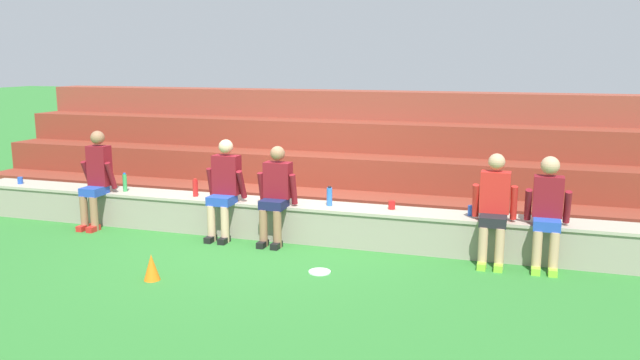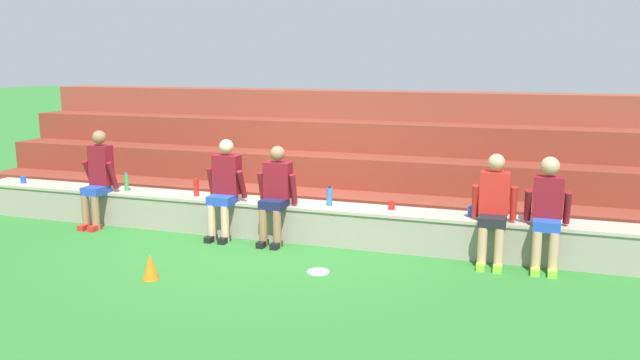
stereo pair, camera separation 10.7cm
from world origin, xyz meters
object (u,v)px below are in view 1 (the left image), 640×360
person_left_of_center (224,186)px  plastic_cup_left_end (392,205)px  person_far_left (96,177)px  water_bottle_near_left (329,196)px  sports_cone (152,267)px  person_right_of_center (494,206)px  person_far_right (548,209)px  water_bottle_near_right (195,188)px  water_bottle_mid_right (125,183)px  plastic_cup_middle (471,211)px  plastic_cup_right_end (20,180)px  person_center (276,192)px  frisbee (320,272)px

person_left_of_center → plastic_cup_left_end: bearing=7.7°
person_far_left → plastic_cup_left_end: bearing=4.5°
person_far_left → person_left_of_center: size_ratio=1.04×
water_bottle_near_left → sports_cone: bearing=-124.9°
person_right_of_center → person_far_right: (0.61, -0.00, 0.01)m
person_far_left → water_bottle_near_right: 1.51m
person_left_of_center → water_bottle_mid_right: person_left_of_center is taller
person_far_right → plastic_cup_middle: 0.95m
plastic_cup_right_end → plastic_cup_left_end: 5.99m
plastic_cup_left_end → sports_cone: plastic_cup_left_end is taller
person_left_of_center → plastic_cup_right_end: bearing=176.7°
person_left_of_center → person_center: size_ratio=1.04×
sports_cone → water_bottle_near_right: bearing=105.2°
person_center → plastic_cup_left_end: bearing=12.1°
person_far_right → water_bottle_near_right: 4.80m
person_far_right → sports_cone: (-4.23, -1.83, -0.57)m
person_far_right → water_bottle_near_left: (-2.77, 0.26, -0.09)m
person_far_right → person_far_left: bearing=-179.7°
plastic_cup_left_end → sports_cone: (-2.30, -2.15, -0.41)m
water_bottle_near_right → sports_cone: 2.20m
sports_cone → person_left_of_center: bearing=89.5°
person_far_left → frisbee: (3.78, -0.98, -0.74)m
plastic_cup_left_end → plastic_cup_middle: bearing=-1.6°
sports_cone → person_right_of_center: bearing=26.9°
person_center → water_bottle_near_left: 0.73m
person_far_left → person_right_of_center: bearing=0.3°
person_far_left → plastic_cup_middle: size_ratio=11.08×
water_bottle_mid_right → water_bottle_near_left: bearing=0.6°
frisbee → sports_cone: sports_cone is taller
frisbee → person_far_left: bearing=165.5°
person_far_left → water_bottle_mid_right: (0.31, 0.25, -0.11)m
water_bottle_mid_right → plastic_cup_left_end: 4.05m
person_right_of_center → person_far_right: 0.61m
person_far_left → frisbee: bearing=-14.5°
plastic_cup_right_end → frisbee: bearing=-12.8°
sports_cone → person_far_left: bearing=138.6°
person_left_of_center → water_bottle_near_left: size_ratio=5.12×
water_bottle_mid_right → plastic_cup_right_end: bearing=-179.8°
person_left_of_center → water_bottle_near_right: person_left_of_center is taller
plastic_cup_right_end → sports_cone: size_ratio=0.36×
person_center → water_bottle_near_left: size_ratio=4.91×
frisbee → sports_cone: (-1.73, -0.83, 0.14)m
person_left_of_center → plastic_cup_middle: person_left_of_center is taller
person_left_of_center → plastic_cup_left_end: 2.32m
water_bottle_near_right → frisbee: size_ratio=1.00×
plastic_cup_right_end → water_bottle_near_left: bearing=0.5°
sports_cone → plastic_cup_middle: bearing=32.4°
sports_cone → plastic_cup_left_end: bearing=43.0°
plastic_cup_left_end → plastic_cup_right_end: bearing=-179.1°
water_bottle_near_right → water_bottle_near_left: 2.02m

